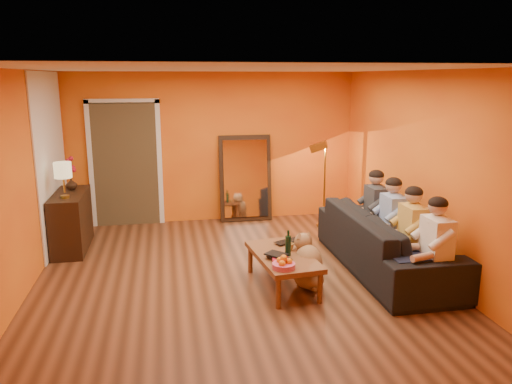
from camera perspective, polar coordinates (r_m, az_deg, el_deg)
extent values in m
cube|color=brown|center=(6.49, -2.27, -9.76)|extent=(5.00, 5.50, 0.00)
cube|color=white|center=(5.98, -2.50, 13.87)|extent=(5.00, 5.50, 0.00)
cube|color=orange|center=(8.80, -4.92, 5.06)|extent=(5.00, 0.00, 2.60)
cube|color=orange|center=(6.27, -25.63, 0.60)|extent=(0.00, 5.50, 2.60)
cube|color=orange|center=(6.90, 18.64, 2.24)|extent=(0.00, 5.50, 2.60)
cube|color=white|center=(7.94, -22.35, 3.27)|extent=(0.02, 1.90, 2.58)
cube|color=#3F2D19|center=(8.90, -14.61, 3.15)|extent=(1.06, 0.30, 2.10)
cube|color=white|center=(8.84, -18.35, 2.85)|extent=(0.08, 0.06, 2.20)
cube|color=white|center=(8.76, -10.94, 3.18)|extent=(0.08, 0.06, 2.20)
cube|color=white|center=(8.67, -15.07, 10.00)|extent=(1.22, 0.06, 0.08)
cube|color=black|center=(8.84, -1.23, 1.59)|extent=(0.92, 0.27, 1.51)
cube|color=white|center=(8.80, -1.19, 1.54)|extent=(0.78, 0.21, 1.35)
cube|color=black|center=(7.88, -20.35, -3.15)|extent=(0.44, 1.18, 0.85)
imported|color=black|center=(6.86, 14.61, -5.45)|extent=(2.65, 1.04, 0.77)
cylinder|color=black|center=(6.00, 3.69, -5.83)|extent=(0.07, 0.07, 0.31)
imported|color=#B27F3F|center=(6.21, 3.92, -6.27)|extent=(0.10, 0.10, 0.09)
imported|color=black|center=(6.44, 3.93, -5.82)|extent=(0.43, 0.37, 0.03)
imported|color=black|center=(5.86, 1.83, -7.76)|extent=(0.28, 0.32, 0.03)
imported|color=#AE1326|center=(5.86, 1.90, -7.52)|extent=(0.23, 0.28, 0.02)
imported|color=black|center=(5.83, 1.85, -7.40)|extent=(0.30, 0.31, 0.02)
imported|color=black|center=(8.01, -20.34, 0.86)|extent=(0.17, 0.17, 0.17)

